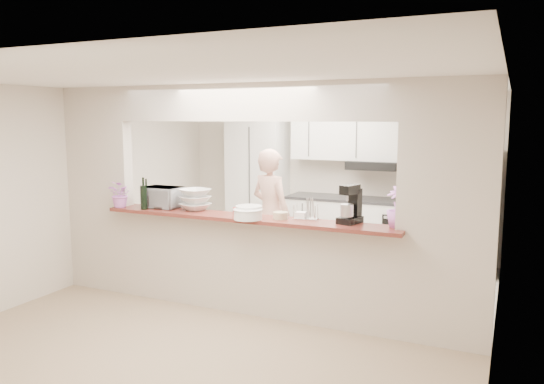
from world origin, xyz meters
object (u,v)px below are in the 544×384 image
Objects in this scene: refrigerator at (468,212)px; toaster_oven at (163,197)px; stand_mixer at (351,206)px; person at (271,215)px.

refrigerator reaches higher than toaster_oven.
stand_mixer is 1.88m from person.
refrigerator is at bearing 38.80° from toaster_oven.
toaster_oven is at bearing -179.68° from stand_mixer.
person is at bearing 53.48° from toaster_oven.
person is at bearing -148.68° from refrigerator.
stand_mixer reaches higher than toaster_oven.
person reaches higher than stand_mixer.
stand_mixer is (-0.92, -2.59, 0.41)m from refrigerator.
stand_mixer is 0.22× the size of person.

